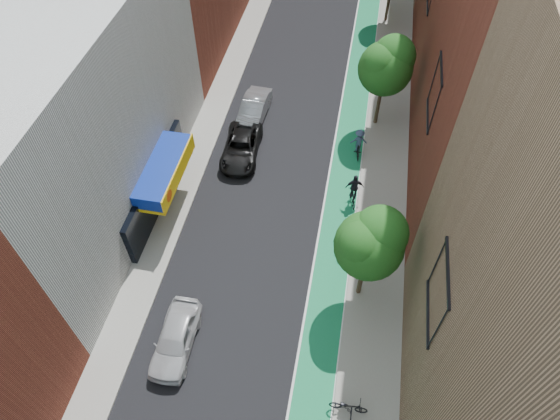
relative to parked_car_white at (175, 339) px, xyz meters
The scene contains 13 objects.
bike_lane 21.81m from the parked_car_white, 71.27° to the left, with size 2.00×68.00×0.01m, color #157B4A.
sidewalk_left 20.87m from the parked_car_white, 98.27° to the left, with size 2.00×68.00×0.15m, color gray.
sidewalk_right 22.73m from the parked_car_white, 65.29° to the left, with size 3.00×68.00×0.15m, color gray.
building_left_white 12.90m from the parked_car_white, 132.79° to the left, with size 8.00×20.00×12.00m, color silver.
tree_near 10.57m from the parked_car_white, 28.33° to the left, with size 3.40×3.36×6.42m.
tree_mid 20.98m from the parked_car_white, 65.14° to the left, with size 3.55×3.53×6.74m.
parked_car_white is the anchor object (origin of this frame).
parked_car_black 13.82m from the parked_car_white, 90.00° to the left, with size 2.30×4.98×1.38m, color black.
parked_car_silver 17.62m from the parked_car_white, 90.00° to the left, with size 1.63×4.68×1.54m, color gray.
cyclist_lane_near 10.69m from the parked_car_white, 44.71° to the left, with size 0.80×1.58×1.93m.
cyclist_lane_mid 13.49m from the parked_car_white, 55.20° to the left, with size 1.15×1.65×2.20m.
cyclist_lane_far 17.10m from the parked_car_white, 63.58° to the left, with size 1.17×1.73×2.03m.
parked_bike_far 8.81m from the parked_car_white, 10.63° to the right, with size 0.62×1.77×0.93m, color black.
Camera 1 is at (3.99, -4.12, 23.55)m, focal length 32.00 mm.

